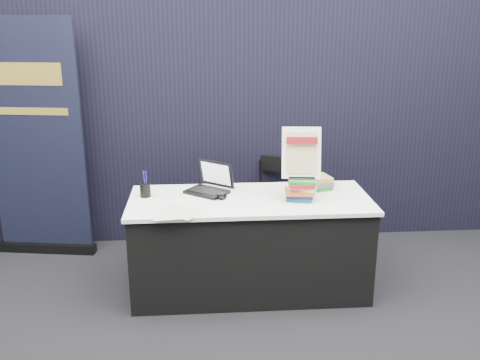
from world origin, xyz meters
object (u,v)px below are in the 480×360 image
laptop (207,185)px  book_stack_tall (301,190)px  book_stack_short (315,183)px  pullup_banner (38,154)px  stacking_chair (281,200)px  display_table (250,244)px  info_sign (301,153)px

laptop → book_stack_tall: bearing=17.6°
laptop → book_stack_short: (0.85, 0.01, -0.01)m
laptop → book_stack_short: 0.85m
pullup_banner → stacking_chair: bearing=7.4°
book_stack_short → pullup_banner: (-2.29, 0.63, 0.11)m
pullup_banner → stacking_chair: size_ratio=2.49×
stacking_chair → pullup_banner: bearing=-156.5°
display_table → laptop: size_ratio=4.54×
book_stack_tall → pullup_banner: 2.31m
book_stack_tall → info_sign: info_sign is taller
book_stack_tall → info_sign: (-0.00, 0.03, 0.27)m
display_table → info_sign: (0.37, -0.04, 0.72)m
display_table → pullup_banner: bearing=155.0°
book_stack_short → info_sign: size_ratio=0.70×
display_table → stacking_chair: bearing=65.0°
pullup_banner → stacking_chair: (2.12, -0.06, -0.45)m
book_stack_tall → book_stack_short: (0.16, 0.26, -0.03)m
laptop → pullup_banner: bearing=-166.6°
display_table → book_stack_tall: size_ratio=7.92×
pullup_banner → info_sign: bearing=-13.1°
laptop → info_sign: 0.78m
book_stack_short → stacking_chair: size_ratio=0.33×
stacking_chair → info_sign: bearing=-64.2°
laptop → pullup_banner: 1.58m
display_table → book_stack_short: book_stack_short is taller
book_stack_short → display_table: bearing=-160.2°
book_stack_tall → pullup_banner: (-2.13, 0.89, 0.08)m
book_stack_short → pullup_banner: pullup_banner is taller
pullup_banner → book_stack_short: bearing=-6.4°
display_table → book_stack_tall: (0.37, -0.07, 0.46)m
book_stack_tall → book_stack_short: bearing=58.2°
pullup_banner → stacking_chair: pullup_banner is taller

